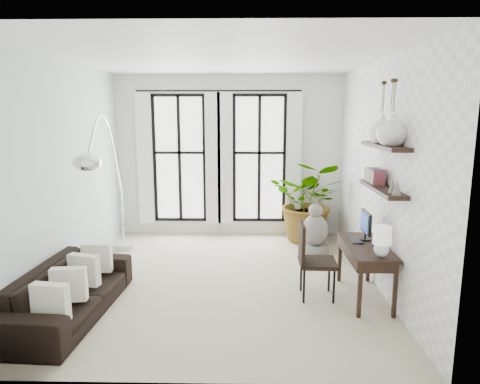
{
  "coord_description": "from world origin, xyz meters",
  "views": [
    {
      "loc": [
        0.39,
        -6.06,
        2.47
      ],
      "look_at": [
        0.26,
        0.3,
        1.28
      ],
      "focal_mm": 32.0,
      "sensor_mm": 36.0,
      "label": 1
    }
  ],
  "objects_px": {
    "sofa": "(70,291)",
    "plant": "(310,201)",
    "arc_lamp": "(106,151)",
    "buddha": "(315,232)",
    "desk_chair": "(311,255)",
    "desk": "(367,249)"
  },
  "relations": [
    {
      "from": "sofa",
      "to": "plant",
      "type": "distance_m",
      "value": 4.66
    },
    {
      "from": "sofa",
      "to": "buddha",
      "type": "relative_size",
      "value": 2.38
    },
    {
      "from": "sofa",
      "to": "plant",
      "type": "bearing_deg",
      "value": -43.11
    },
    {
      "from": "plant",
      "to": "desk",
      "type": "bearing_deg",
      "value": -81.83
    },
    {
      "from": "buddha",
      "to": "desk",
      "type": "bearing_deg",
      "value": -78.83
    },
    {
      "from": "buddha",
      "to": "plant",
      "type": "bearing_deg",
      "value": 90.27
    },
    {
      "from": "plant",
      "to": "buddha",
      "type": "distance_m",
      "value": 0.85
    },
    {
      "from": "sofa",
      "to": "desk",
      "type": "xyz_separation_m",
      "value": [
        3.75,
        0.53,
        0.39
      ]
    },
    {
      "from": "desk_chair",
      "to": "buddha",
      "type": "relative_size",
      "value": 1.14
    },
    {
      "from": "desk_chair",
      "to": "arc_lamp",
      "type": "distance_m",
      "value": 3.29
    },
    {
      "from": "desk",
      "to": "buddha",
      "type": "distance_m",
      "value": 1.98
    },
    {
      "from": "desk",
      "to": "desk_chair",
      "type": "xyz_separation_m",
      "value": [
        -0.72,
        0.07,
        -0.11
      ]
    },
    {
      "from": "sofa",
      "to": "desk",
      "type": "bearing_deg",
      "value": -78.61
    },
    {
      "from": "desk",
      "to": "desk_chair",
      "type": "distance_m",
      "value": 0.74
    },
    {
      "from": "desk_chair",
      "to": "plant",
      "type": "bearing_deg",
      "value": 83.82
    },
    {
      "from": "arc_lamp",
      "to": "desk",
      "type": "bearing_deg",
      "value": -12.29
    },
    {
      "from": "desk_chair",
      "to": "desk",
      "type": "bearing_deg",
      "value": -4.53
    },
    {
      "from": "arc_lamp",
      "to": "buddha",
      "type": "distance_m",
      "value": 3.78
    },
    {
      "from": "desk",
      "to": "desk_chair",
      "type": "bearing_deg",
      "value": 174.18
    },
    {
      "from": "arc_lamp",
      "to": "plant",
      "type": "bearing_deg",
      "value": 29.84
    },
    {
      "from": "sofa",
      "to": "desk_chair",
      "type": "bearing_deg",
      "value": -75.38
    },
    {
      "from": "plant",
      "to": "buddha",
      "type": "bearing_deg",
      "value": -89.73
    }
  ]
}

